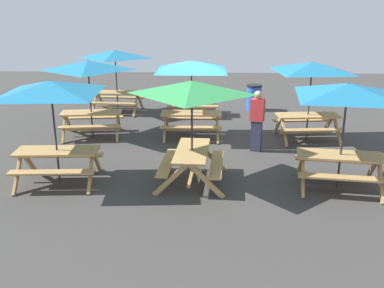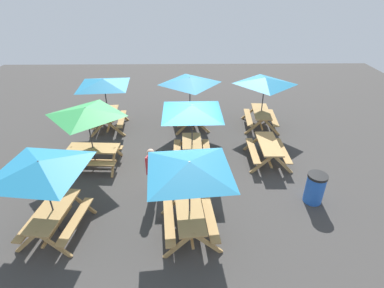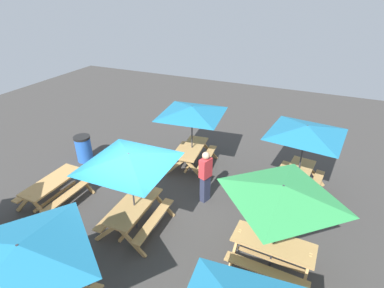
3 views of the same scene
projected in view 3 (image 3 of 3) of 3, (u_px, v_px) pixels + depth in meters
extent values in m
plane|color=#3D3A38|center=(151.00, 224.00, 8.20)|extent=(27.68, 27.68, 0.00)
cube|color=tan|center=(192.00, 148.00, 10.47)|extent=(1.86, 0.88, 0.05)
cube|color=tan|center=(207.00, 158.00, 10.46)|extent=(1.82, 0.44, 0.04)
cube|color=tan|center=(177.00, 153.00, 10.76)|extent=(1.82, 0.44, 0.04)
cube|color=tan|center=(195.00, 170.00, 9.89)|extent=(0.14, 0.80, 0.81)
cube|color=tan|center=(175.00, 167.00, 10.09)|extent=(0.14, 0.80, 0.81)
cube|color=tan|center=(208.00, 149.00, 11.20)|extent=(0.14, 0.80, 0.81)
cube|color=tan|center=(189.00, 146.00, 11.40)|extent=(0.14, 0.80, 0.81)
cube|color=tan|center=(192.00, 161.00, 10.72)|extent=(1.56, 0.22, 0.06)
cylinder|color=#2D2D33|center=(192.00, 138.00, 10.28)|extent=(0.04, 0.04, 2.30)
pyramid|color=teal|center=(192.00, 110.00, 9.80)|extent=(2.81, 2.81, 0.28)
cube|color=tan|center=(274.00, 243.00, 6.62)|extent=(0.79, 1.83, 0.05)
cube|color=tan|center=(277.00, 236.00, 7.19)|extent=(0.35, 1.81, 0.04)
cube|color=tan|center=(266.00, 271.00, 6.32)|extent=(0.35, 1.81, 0.04)
cube|color=tan|center=(310.00, 256.00, 6.77)|extent=(0.80, 0.10, 0.81)
cube|color=tan|center=(305.00, 281.00, 6.20)|extent=(0.80, 0.10, 0.81)
cube|color=tan|center=(243.00, 233.00, 7.39)|extent=(0.80, 0.10, 0.81)
cube|color=tan|center=(233.00, 254.00, 6.82)|extent=(0.80, 0.10, 0.81)
cube|color=tan|center=(271.00, 259.00, 6.86)|extent=(0.15, 1.56, 0.06)
cylinder|color=#2D2D33|center=(276.00, 229.00, 6.43)|extent=(0.04, 0.04, 2.30)
pyramid|color=green|center=(283.00, 191.00, 5.95)|extent=(2.10, 2.10, 0.28)
cube|color=tan|center=(57.00, 281.00, 6.20)|extent=(0.17, 0.80, 0.81)
pyramid|color=teal|center=(19.00, 252.00, 4.61)|extent=(2.26, 2.26, 0.28)
cube|color=tan|center=(298.00, 172.00, 9.14)|extent=(1.88, 0.93, 0.05)
cube|color=tan|center=(315.00, 185.00, 9.02)|extent=(1.82, 0.49, 0.04)
cube|color=tan|center=(279.00, 175.00, 9.53)|extent=(1.82, 0.49, 0.04)
cube|color=tan|center=(302.00, 199.00, 8.56)|extent=(0.16, 0.80, 0.81)
cube|color=tan|center=(277.00, 191.00, 8.89)|extent=(0.16, 0.80, 0.81)
cube|color=tan|center=(314.00, 173.00, 9.74)|extent=(0.16, 0.80, 0.81)
cube|color=tan|center=(291.00, 167.00, 10.07)|extent=(0.16, 0.80, 0.81)
cube|color=tan|center=(296.00, 186.00, 9.38)|extent=(1.56, 0.27, 0.06)
cylinder|color=#2D2D33|center=(301.00, 160.00, 8.95)|extent=(0.04, 0.04, 2.30)
pyramid|color=teal|center=(307.00, 130.00, 8.47)|extent=(2.80, 2.80, 0.28)
cube|color=tan|center=(52.00, 182.00, 8.69)|extent=(1.81, 0.73, 0.05)
cube|color=tan|center=(68.00, 194.00, 8.62)|extent=(1.80, 0.29, 0.04)
cube|color=tan|center=(41.00, 185.00, 9.03)|extent=(1.80, 0.29, 0.04)
cube|color=tan|center=(42.00, 211.00, 8.10)|extent=(0.07, 0.80, 0.81)
cube|color=tan|center=(23.00, 204.00, 8.37)|extent=(0.07, 0.80, 0.81)
cube|color=tan|center=(83.00, 181.00, 9.35)|extent=(0.07, 0.80, 0.81)
cube|color=tan|center=(65.00, 175.00, 9.62)|extent=(0.07, 0.80, 0.81)
cube|color=tan|center=(56.00, 196.00, 8.93)|extent=(1.56, 0.09, 0.06)
cube|color=tan|center=(134.00, 206.00, 7.73)|extent=(1.81, 0.73, 0.05)
cube|color=tan|center=(154.00, 220.00, 7.68)|extent=(1.80, 0.29, 0.04)
cube|color=tan|center=(118.00, 209.00, 8.06)|extent=(1.80, 0.29, 0.04)
cube|color=tan|center=(131.00, 241.00, 7.15)|extent=(0.07, 0.80, 0.81)
cube|color=tan|center=(106.00, 233.00, 7.40)|extent=(0.07, 0.80, 0.81)
cube|color=tan|center=(162.00, 203.00, 8.42)|extent=(0.07, 0.80, 0.81)
cube|color=tan|center=(139.00, 196.00, 8.67)|extent=(0.07, 0.80, 0.81)
cube|color=tan|center=(136.00, 221.00, 7.98)|extent=(1.56, 0.10, 0.06)
cylinder|color=#2D2D33|center=(133.00, 193.00, 7.54)|extent=(0.04, 0.04, 2.30)
pyramid|color=teal|center=(129.00, 159.00, 7.07)|extent=(2.83, 2.83, 0.28)
cylinder|color=blue|center=(84.00, 149.00, 10.98)|extent=(0.56, 0.56, 0.90)
cylinder|color=black|center=(82.00, 138.00, 10.75)|extent=(0.59, 0.59, 0.08)
cube|color=#2D334C|center=(205.00, 189.00, 8.91)|extent=(0.32, 0.26, 0.85)
cube|color=red|center=(206.00, 168.00, 8.57)|extent=(0.41, 0.33, 0.60)
sphere|color=tan|center=(206.00, 156.00, 8.38)|extent=(0.22, 0.22, 0.22)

